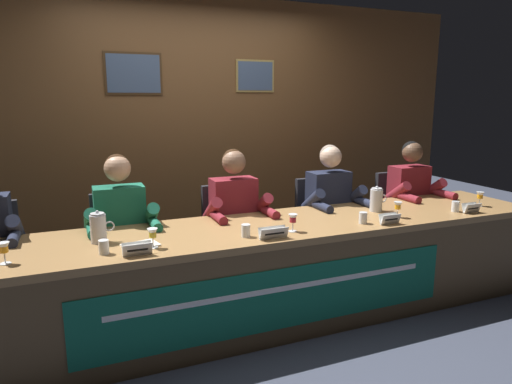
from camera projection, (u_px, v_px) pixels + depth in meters
ground_plane at (256, 319)px, 3.42m from camera, size 12.00×12.00×0.00m
wall_back_panelled at (197, 132)px, 4.56m from camera, size 5.95×0.14×2.60m
conference_table at (263, 259)px, 3.20m from camera, size 4.75×0.83×0.73m
juice_glass_far_left at (4, 249)px, 2.50m from camera, size 0.06×0.06×0.12m
chair_left at (121, 254)px, 3.54m from camera, size 0.44×0.44×0.91m
panelist_left at (122, 226)px, 3.30m from camera, size 0.51×0.48×1.24m
nameplate_left at (137, 249)px, 2.64m from camera, size 0.17×0.06×0.08m
juice_glass_left at (153, 234)px, 2.77m from camera, size 0.06×0.06×0.12m
water_cup_left at (104, 248)px, 2.67m from camera, size 0.06×0.06×0.08m
chair_center at (229, 240)px, 3.87m from camera, size 0.44×0.44×0.91m
panelist_center at (237, 214)px, 3.63m from camera, size 0.51×0.48×1.24m
nameplate_center at (273, 233)px, 2.96m from camera, size 0.19×0.06×0.08m
juice_glass_center at (293, 219)px, 3.12m from camera, size 0.06×0.06×0.12m
water_cup_center at (246, 231)px, 3.01m from camera, size 0.06×0.06×0.08m
chair_right at (320, 229)px, 4.20m from camera, size 0.44×0.44×0.91m
panelist_right at (333, 205)px, 3.97m from camera, size 0.51×0.48×1.24m
nameplate_right at (390, 219)px, 3.31m from camera, size 0.16×0.06×0.08m
juice_glass_right at (398, 207)px, 3.49m from camera, size 0.06×0.06×0.12m
water_cup_right at (363, 218)px, 3.33m from camera, size 0.06×0.06×0.08m
chair_far_right at (398, 220)px, 4.53m from camera, size 0.44×0.44×0.91m
panelist_far_right at (414, 196)px, 4.30m from camera, size 0.51×0.48×1.24m
nameplate_far_right at (471, 208)px, 3.64m from camera, size 0.15×0.06×0.08m
juice_glass_far_right at (480, 196)px, 3.86m from camera, size 0.06×0.06×0.12m
water_cup_far_right at (455, 207)px, 3.68m from camera, size 0.06×0.06×0.08m
water_pitcher_left_side at (98, 228)px, 2.88m from camera, size 0.15×0.10×0.21m
water_pitcher_right_side at (376, 200)px, 3.68m from camera, size 0.15×0.10×0.21m
document_stack_left at (140, 245)px, 2.82m from camera, size 0.24×0.19×0.01m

